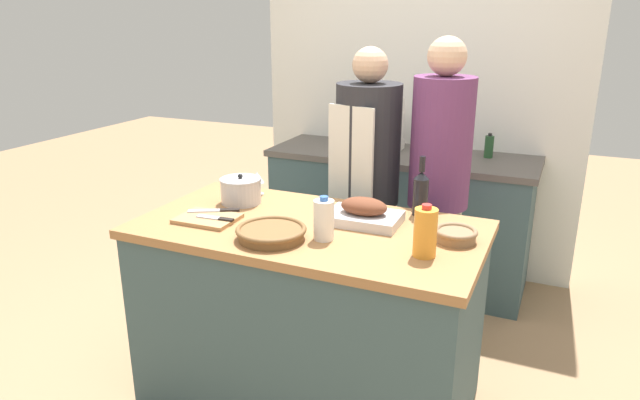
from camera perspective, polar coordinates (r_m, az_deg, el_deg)
The scene contains 20 objects.
ground_plane at distance 2.94m, azimuth -1.02°, elevation -18.98°, with size 12.00×12.00×0.00m, color #9E7A56.
kitchen_island at distance 2.70m, azimuth -1.07°, elevation -11.40°, with size 1.52×0.81×0.89m.
back_counter at distance 3.94m, azimuth 7.88°, elevation -1.70°, with size 1.75×0.60×0.90m.
back_wall at distance 4.07m, azimuth 9.81°, elevation 10.85°, with size 2.25×0.10×2.55m.
roasting_pan at distance 2.52m, azimuth 4.40°, elevation -1.34°, with size 0.33×0.23×0.12m.
wicker_basket at distance 2.35m, azimuth -4.90°, elevation -3.25°, with size 0.29×0.29×0.05m.
cutting_board at distance 2.61m, azimuth -11.18°, elevation -1.83°, with size 0.27×0.21×0.02m.
stock_pot at distance 2.81m, azimuth -7.92°, elevation 0.94°, with size 0.20×0.20×0.15m.
mixing_bowl at distance 2.39m, azimuth 13.41°, elevation -3.38°, with size 0.18×0.18×0.05m.
juice_jug at distance 2.20m, azimuth 10.48°, elevation -3.19°, with size 0.09×0.09×0.21m.
milk_jug at distance 2.32m, azimuth 0.39°, elevation -1.97°, with size 0.08×0.08×0.18m.
wine_bottle_green at distance 2.64m, azimuth 10.03°, elevation 0.79°, with size 0.07×0.07×0.28m.
wine_glass_left at distance 2.93m, azimuth -6.32°, elevation 2.19°, with size 0.07×0.07×0.12m.
knife_chef at distance 2.67m, azimuth -10.39°, elevation -1.03°, with size 0.22×0.14×0.01m.
knife_paring at distance 2.57m, azimuth -10.32°, elevation -1.80°, with size 0.18×0.04×0.01m.
stand_mixer at distance 3.89m, azimuth 6.99°, elevation 7.18°, with size 0.18×0.14×0.35m.
condiment_bottle_tall at distance 3.80m, azimuth 16.54°, elevation 5.15°, with size 0.06×0.06×0.16m.
condiment_bottle_short at distance 3.94m, azimuth 4.80°, elevation 6.12°, with size 0.06×0.06×0.13m.
person_cook_aproned at distance 3.15m, azimuth 4.68°, elevation 1.82°, with size 0.35×0.38×1.62m.
person_cook_guest at distance 3.05m, azimuth 11.78°, elevation 1.77°, with size 0.32×0.32×1.67m.
Camera 1 is at (1.00, -2.12, 1.78)m, focal length 32.00 mm.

